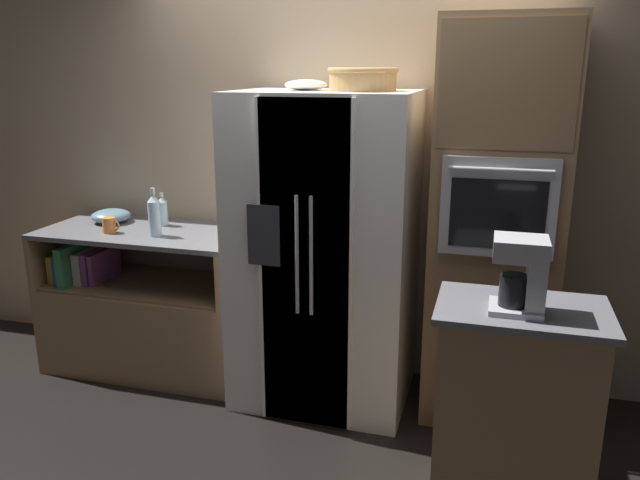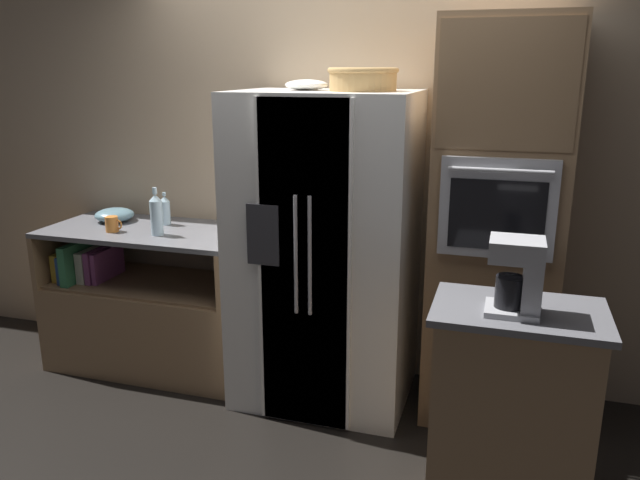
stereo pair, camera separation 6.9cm
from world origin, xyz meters
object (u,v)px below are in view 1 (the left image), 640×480
at_px(refrigerator, 325,251).
at_px(bottle_short, 154,215).
at_px(bottle_tall, 163,211).
at_px(wicker_basket, 363,78).
at_px(mug, 109,225).
at_px(fruit_bowl, 306,85).
at_px(coffee_maker, 525,272).
at_px(wall_oven, 496,226).
at_px(mixing_bowl, 111,216).

height_order(refrigerator, bottle_short, refrigerator).
height_order(bottle_tall, bottle_short, bottle_short).
relative_size(wicker_basket, mug, 3.27).
relative_size(bottle_tall, bottle_short, 0.72).
xyz_separation_m(bottle_tall, mug, (-0.22, -0.26, -0.05)).
distance_m(refrigerator, mug, 1.37).
xyz_separation_m(wicker_basket, bottle_tall, (-1.35, 0.21, -0.84)).
height_order(fruit_bowl, coffee_maker, fruit_bowl).
height_order(refrigerator, wall_oven, wall_oven).
bearing_deg(wall_oven, mug, -175.97).
height_order(mug, mixing_bowl, mug).
bearing_deg(mixing_bowl, wicker_basket, -6.26).
relative_size(wall_oven, fruit_bowl, 9.36).
bearing_deg(wicker_basket, mug, -178.17).
bearing_deg(refrigerator, mixing_bowl, 173.84).
xyz_separation_m(wall_oven, fruit_bowl, (-1.05, -0.08, 0.74)).
distance_m(refrigerator, mixing_bowl, 1.52).
xyz_separation_m(wall_oven, mixing_bowl, (-2.45, 0.08, -0.12)).
relative_size(mug, mixing_bowl, 0.45).
bearing_deg(bottle_short, bottle_tall, 109.54).
bearing_deg(bottle_short, wicker_basket, 1.71).
bearing_deg(refrigerator, coffee_maker, -37.82).
bearing_deg(bottle_short, mug, -177.66).
height_order(wicker_basket, coffee_maker, wicker_basket).
bearing_deg(mixing_bowl, wall_oven, -1.82).
relative_size(mug, coffee_maker, 0.37).
bearing_deg(fruit_bowl, coffee_maker, -35.34).
bearing_deg(wall_oven, refrigerator, -174.76).
bearing_deg(coffee_maker, mug, 162.94).
distance_m(wall_oven, bottle_short, 1.99).
distance_m(bottle_short, mixing_bowl, 0.52).
bearing_deg(wall_oven, coffee_maker, -82.49).
bearing_deg(bottle_tall, wicker_basket, -8.87).
bearing_deg(mixing_bowl, bottle_short, -26.24).
distance_m(mug, coffee_maker, 2.53).
bearing_deg(wicker_basket, coffee_maker, -43.19).
bearing_deg(mug, mixing_bowl, 122.02).
relative_size(refrigerator, mixing_bowl, 7.09).
distance_m(bottle_tall, mixing_bowl, 0.38).
bearing_deg(bottle_short, fruit_bowl, 4.35).
bearing_deg(bottle_tall, wall_oven, -2.74).
relative_size(refrigerator, bottle_short, 6.11).
xyz_separation_m(wall_oven, bottle_short, (-1.99, -0.15, -0.03)).
height_order(fruit_bowl, mixing_bowl, fruit_bowl).
height_order(refrigerator, fruit_bowl, fruit_bowl).
bearing_deg(wall_oven, bottle_short, -175.71).
bearing_deg(coffee_maker, wall_oven, 97.51).
distance_m(wicker_basket, bottle_short, 1.50).
relative_size(refrigerator, wall_oven, 0.83).
xyz_separation_m(wall_oven, wicker_basket, (-0.73, -0.11, 0.77)).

